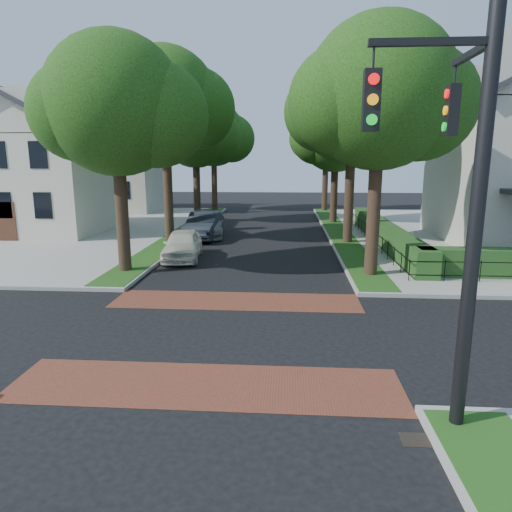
# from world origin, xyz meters

# --- Properties ---
(ground) EXTENTS (120.00, 120.00, 0.00)m
(ground) POSITION_xyz_m (0.00, 0.00, 0.00)
(ground) COLOR black
(ground) RESTS_ON ground
(crosswalk_far) EXTENTS (9.00, 2.20, 0.01)m
(crosswalk_far) POSITION_xyz_m (0.00, 3.20, 0.01)
(crosswalk_far) COLOR brown
(crosswalk_far) RESTS_ON ground
(crosswalk_near) EXTENTS (9.00, 2.20, 0.01)m
(crosswalk_near) POSITION_xyz_m (0.00, -3.20, 0.01)
(crosswalk_near) COLOR brown
(crosswalk_near) RESTS_ON ground
(storm_drain) EXTENTS (0.65, 0.45, 0.01)m
(storm_drain) POSITION_xyz_m (4.30, -5.00, 0.01)
(storm_drain) COLOR black
(storm_drain) RESTS_ON ground
(grass_strip_ne) EXTENTS (1.60, 29.80, 0.02)m
(grass_strip_ne) POSITION_xyz_m (5.40, 19.10, 0.16)
(grass_strip_ne) COLOR #1C4D16
(grass_strip_ne) RESTS_ON sidewalk_ne
(grass_strip_nw) EXTENTS (1.60, 29.80, 0.02)m
(grass_strip_nw) POSITION_xyz_m (-5.40, 19.10, 0.16)
(grass_strip_nw) COLOR #1C4D16
(grass_strip_nw) RESTS_ON sidewalk_nw
(tree_right_near) EXTENTS (7.75, 6.67, 10.66)m
(tree_right_near) POSITION_xyz_m (5.60, 7.24, 7.63)
(tree_right_near) COLOR black
(tree_right_near) RESTS_ON sidewalk_ne
(tree_right_mid) EXTENTS (8.25, 7.09, 11.22)m
(tree_right_mid) POSITION_xyz_m (5.61, 15.25, 7.99)
(tree_right_mid) COLOR black
(tree_right_mid) RESTS_ON sidewalk_ne
(tree_right_far) EXTENTS (7.25, 6.23, 9.74)m
(tree_right_far) POSITION_xyz_m (5.60, 24.22, 6.91)
(tree_right_far) COLOR black
(tree_right_far) RESTS_ON sidewalk_ne
(tree_right_back) EXTENTS (7.50, 6.45, 10.20)m
(tree_right_back) POSITION_xyz_m (5.60, 33.23, 7.27)
(tree_right_back) COLOR black
(tree_right_back) RESTS_ON sidewalk_ne
(tree_left_near) EXTENTS (7.50, 6.45, 10.20)m
(tree_left_near) POSITION_xyz_m (-5.40, 7.23, 7.27)
(tree_left_near) COLOR black
(tree_left_near) RESTS_ON sidewalk_nw
(tree_left_mid) EXTENTS (8.00, 6.88, 11.48)m
(tree_left_mid) POSITION_xyz_m (-5.39, 15.24, 8.34)
(tree_left_mid) COLOR black
(tree_left_mid) RESTS_ON sidewalk_nw
(tree_left_far) EXTENTS (7.00, 6.02, 9.86)m
(tree_left_far) POSITION_xyz_m (-5.40, 24.22, 7.12)
(tree_left_far) COLOR black
(tree_left_far) RESTS_ON sidewalk_nw
(tree_left_back) EXTENTS (7.75, 6.66, 10.44)m
(tree_left_back) POSITION_xyz_m (-5.40, 33.24, 7.41)
(tree_left_back) COLOR black
(tree_left_back) RESTS_ON sidewalk_nw
(hedge_main_road) EXTENTS (1.00, 18.00, 1.20)m
(hedge_main_road) POSITION_xyz_m (7.70, 15.00, 0.75)
(hedge_main_road) COLOR #17441A
(hedge_main_road) RESTS_ON sidewalk_ne
(fence_main_road) EXTENTS (0.06, 18.00, 0.90)m
(fence_main_road) POSITION_xyz_m (6.90, 15.00, 0.60)
(fence_main_road) COLOR black
(fence_main_road) RESTS_ON sidewalk_ne
(house_left_near) EXTENTS (10.00, 9.00, 10.14)m
(house_left_near) POSITION_xyz_m (-15.49, 17.99, 5.04)
(house_left_near) COLOR beige
(house_left_near) RESTS_ON sidewalk_nw
(house_left_far) EXTENTS (10.00, 9.00, 10.14)m
(house_left_far) POSITION_xyz_m (-15.49, 31.99, 5.04)
(house_left_far) COLOR beige
(house_left_far) RESTS_ON sidewalk_nw
(traffic_signal) EXTENTS (2.17, 2.00, 8.00)m
(traffic_signal) POSITION_xyz_m (4.89, -4.41, 4.71)
(traffic_signal) COLOR black
(traffic_signal) RESTS_ON sidewalk_se
(parked_car_front) EXTENTS (2.26, 4.66, 1.53)m
(parked_car_front) POSITION_xyz_m (-3.56, 10.12, 0.77)
(parked_car_front) COLOR silver
(parked_car_front) RESTS_ON ground
(parked_car_middle) EXTENTS (1.97, 5.26, 1.72)m
(parked_car_middle) POSITION_xyz_m (-3.60, 16.48, 0.86)
(parked_car_middle) COLOR #1D242C
(parked_car_middle) RESTS_ON ground
(parked_car_rear) EXTENTS (2.93, 5.74, 1.59)m
(parked_car_rear) POSITION_xyz_m (-3.60, 17.53, 0.80)
(parked_car_rear) COLOR gray
(parked_car_rear) RESTS_ON ground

